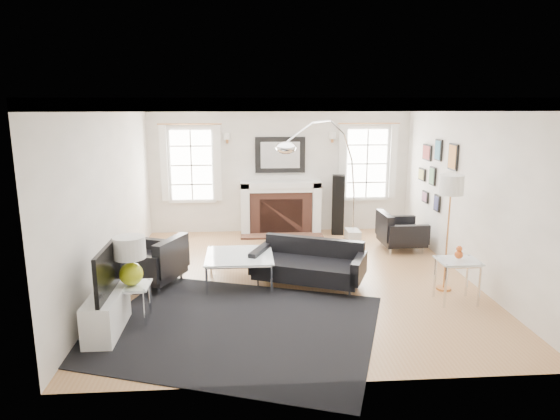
{
  "coord_description": "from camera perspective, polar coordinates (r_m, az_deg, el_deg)",
  "views": [
    {
      "loc": [
        -0.76,
        -7.46,
        2.78
      ],
      "look_at": [
        -0.2,
        0.3,
        1.06
      ],
      "focal_mm": 32.0,
      "sensor_mm": 36.0,
      "label": 1
    }
  ],
  "objects": [
    {
      "name": "tv_unit",
      "position": [
        6.49,
        -19.19,
        -10.46
      ],
      "size": [
        0.35,
        1.0,
        1.09
      ],
      "color": "white",
      "rests_on": "floor"
    },
    {
      "name": "side_table_left",
      "position": [
        6.69,
        -16.51,
        -9.03
      ],
      "size": [
        0.44,
        0.44,
        0.49
      ],
      "color": "silver",
      "rests_on": "floor"
    },
    {
      "name": "coffee_table",
      "position": [
        7.72,
        -4.67,
        -5.35
      ],
      "size": [
        1.02,
        1.02,
        0.45
      ],
      "color": "silver",
      "rests_on": "floor"
    },
    {
      "name": "speaker_tower",
      "position": [
        10.52,
        6.65,
        0.59
      ],
      "size": [
        0.29,
        0.29,
        1.25
      ],
      "primitive_type": "cube",
      "rotation": [
        0.0,
        0.0,
        -0.15
      ],
      "color": "black",
      "rests_on": "floor"
    },
    {
      "name": "orange_vase",
      "position": [
        7.33,
        19.77,
        -4.65
      ],
      "size": [
        0.12,
        0.12,
        0.18
      ],
      "color": "#CF521A",
      "rests_on": "nesting_table"
    },
    {
      "name": "fireplace",
      "position": [
        10.52,
        0.08,
        0.21
      ],
      "size": [
        1.7,
        0.69,
        1.11
      ],
      "color": "white",
      "rests_on": "floor"
    },
    {
      "name": "floor",
      "position": [
        8.0,
        1.56,
        -7.85
      ],
      "size": [
        6.0,
        6.0,
        0.0
      ],
      "primitive_type": "plane",
      "color": "#AB7747",
      "rests_on": "ground"
    },
    {
      "name": "crown_molding",
      "position": [
        7.5,
        1.69,
        12.17
      ],
      "size": [
        5.5,
        6.0,
        0.12
      ],
      "primitive_type": "cube",
      "color": "white",
      "rests_on": "back_wall"
    },
    {
      "name": "front_wall",
      "position": [
        4.73,
        5.26,
        -4.54
      ],
      "size": [
        5.5,
        0.04,
        2.8
      ],
      "primitive_type": "cube",
      "color": "white",
      "rests_on": "floor"
    },
    {
      "name": "back_wall",
      "position": [
        10.58,
        0.0,
        5.0
      ],
      "size": [
        5.5,
        0.04,
        2.8
      ],
      "primitive_type": "cube",
      "color": "white",
      "rests_on": "floor"
    },
    {
      "name": "gourd_lamp",
      "position": [
        6.54,
        -16.76,
        -5.22
      ],
      "size": [
        0.4,
        0.4,
        0.63
      ],
      "color": "#B0BC17",
      "rests_on": "side_table_left"
    },
    {
      "name": "right_wall",
      "position": [
        8.36,
        20.74,
        2.17
      ],
      "size": [
        0.04,
        6.0,
        2.8
      ],
      "primitive_type": "cube",
      "color": "white",
      "rests_on": "floor"
    },
    {
      "name": "gallery_wall",
      "position": [
        9.51,
        17.39,
        4.38
      ],
      "size": [
        0.04,
        1.73,
        1.29
      ],
      "color": "black",
      "rests_on": "right_wall"
    },
    {
      "name": "armchair_right",
      "position": [
        9.69,
        13.42,
        -2.52
      ],
      "size": [
        0.81,
        0.89,
        0.59
      ],
      "color": "black",
      "rests_on": "floor"
    },
    {
      "name": "window_right",
      "position": [
        10.81,
        9.89,
        5.29
      ],
      "size": [
        1.24,
        0.15,
        1.62
      ],
      "color": "white",
      "rests_on": "back_wall"
    },
    {
      "name": "armchair_left",
      "position": [
        7.87,
        -14.14,
        -5.91
      ],
      "size": [
        1.12,
        1.18,
        0.63
      ],
      "color": "black",
      "rests_on": "floor"
    },
    {
      "name": "area_rug",
      "position": [
        6.42,
        -5.14,
        -13.19
      ],
      "size": [
        4.13,
        3.78,
        0.01
      ],
      "primitive_type": "cube",
      "rotation": [
        0.0,
        0.0,
        -0.33
      ],
      "color": "black",
      "rests_on": "floor"
    },
    {
      "name": "mantel_mirror",
      "position": [
        10.51,
        0.02,
        6.31
      ],
      "size": [
        1.05,
        0.07,
        0.75
      ],
      "color": "black",
      "rests_on": "back_wall"
    },
    {
      "name": "window_left",
      "position": [
        10.55,
        -10.09,
        5.1
      ],
      "size": [
        1.24,
        0.15,
        1.62
      ],
      "color": "white",
      "rests_on": "back_wall"
    },
    {
      "name": "ceiling",
      "position": [
        7.5,
        1.69,
        12.63
      ],
      "size": [
        5.5,
        6.0,
        0.02
      ],
      "primitive_type": "cube",
      "color": "white",
      "rests_on": "back_wall"
    },
    {
      "name": "left_wall",
      "position": [
        7.85,
        -18.78,
        1.68
      ],
      "size": [
        0.04,
        6.0,
        2.8
      ],
      "primitive_type": "cube",
      "color": "white",
      "rests_on": "floor"
    },
    {
      "name": "stick_floor_lamp",
      "position": [
        7.57,
        18.94,
        2.07
      ],
      "size": [
        0.35,
        0.35,
        1.73
      ],
      "color": "#CD8547",
      "rests_on": "floor"
    },
    {
      "name": "arc_floor_lamp",
      "position": [
        9.2,
        4.9,
        3.57
      ],
      "size": [
        1.78,
        1.65,
        2.52
      ],
      "color": "silver",
      "rests_on": "floor"
    },
    {
      "name": "nesting_table",
      "position": [
        7.4,
        19.64,
        -6.3
      ],
      "size": [
        0.56,
        0.47,
        0.61
      ],
      "color": "silver",
      "rests_on": "floor"
    },
    {
      "name": "sofa",
      "position": [
        7.72,
        3.37,
        -6.29
      ],
      "size": [
        1.84,
        1.35,
        0.55
      ],
      "color": "black",
      "rests_on": "floor"
    }
  ]
}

